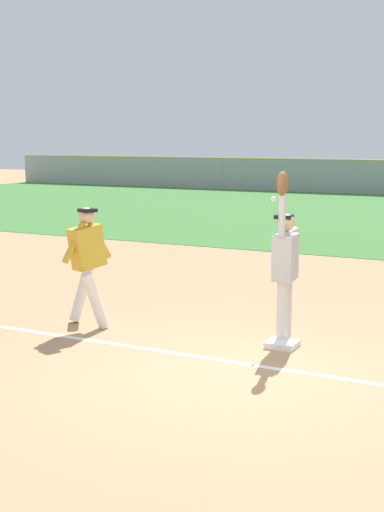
% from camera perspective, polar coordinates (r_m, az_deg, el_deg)
% --- Properties ---
extents(ground_plane, '(83.93, 83.93, 0.00)m').
position_cam_1_polar(ground_plane, '(8.54, 3.11, -9.27)').
color(ground_plane, tan).
extents(first_base, '(0.39, 0.39, 0.08)m').
position_cam_1_polar(first_base, '(9.72, 7.01, -6.78)').
color(first_base, white).
rests_on(first_base, ground_plane).
extents(fielder, '(0.31, 0.90, 2.28)m').
position_cam_1_polar(fielder, '(9.69, 7.20, -0.28)').
color(fielder, silver).
rests_on(fielder, ground_plane).
extents(runner, '(0.76, 0.82, 1.72)m').
position_cam_1_polar(runner, '(10.64, -8.10, -0.13)').
color(runner, white).
rests_on(runner, ground_plane).
extents(baseball, '(0.07, 0.07, 0.07)m').
position_cam_1_polar(baseball, '(10.04, 6.32, 4.41)').
color(baseball, white).
extents(parked_car_tan, '(4.52, 2.36, 1.25)m').
position_cam_1_polar(parked_car_tan, '(40.20, 14.00, 5.99)').
color(parked_car_tan, tan).
rests_on(parked_car_tan, ground_plane).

